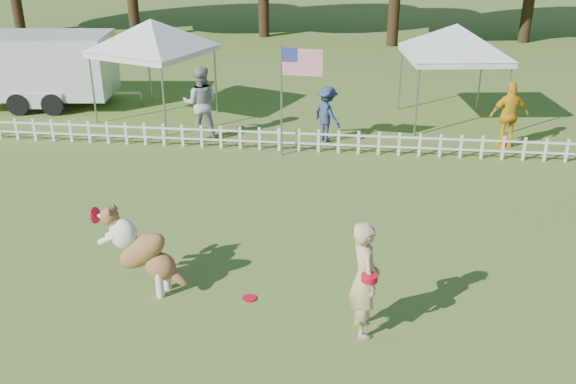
{
  "coord_description": "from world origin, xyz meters",
  "views": [
    {
      "loc": [
        1.78,
        -8.18,
        5.67
      ],
      "look_at": [
        0.57,
        2.0,
        1.1
      ],
      "focal_mm": 40.0,
      "sensor_mm": 36.0,
      "label": 1
    }
  ],
  "objects_px": {
    "frisbee_on_turf": "(249,298)",
    "flag_pole": "(281,102)",
    "canopy_tent_right": "(452,75)",
    "handler": "(364,279)",
    "canopy_tent_left": "(155,71)",
    "spectator_c": "(509,115)",
    "spectator_a": "(201,103)",
    "dog": "(143,251)",
    "spectator_b": "(327,114)",
    "cargo_trailer": "(44,70)"
  },
  "relations": [
    {
      "from": "handler",
      "to": "spectator_b",
      "type": "height_order",
      "value": "handler"
    },
    {
      "from": "canopy_tent_left",
      "to": "spectator_c",
      "type": "bearing_deg",
      "value": 12.59
    },
    {
      "from": "dog",
      "to": "spectator_a",
      "type": "relative_size",
      "value": 0.74
    },
    {
      "from": "flag_pole",
      "to": "handler",
      "type": "bearing_deg",
      "value": -68.56
    },
    {
      "from": "handler",
      "to": "dog",
      "type": "bearing_deg",
      "value": 63.72
    },
    {
      "from": "flag_pole",
      "to": "spectator_a",
      "type": "distance_m",
      "value": 2.53
    },
    {
      "from": "canopy_tent_left",
      "to": "handler",
      "type": "bearing_deg",
      "value": -37.21
    },
    {
      "from": "cargo_trailer",
      "to": "canopy_tent_left",
      "type": "bearing_deg",
      "value": -19.09
    },
    {
      "from": "frisbee_on_turf",
      "to": "flag_pole",
      "type": "distance_m",
      "value": 6.57
    },
    {
      "from": "canopy_tent_left",
      "to": "spectator_b",
      "type": "xyz_separation_m",
      "value": [
        5.03,
        -1.47,
        -0.66
      ]
    },
    {
      "from": "cargo_trailer",
      "to": "spectator_c",
      "type": "relative_size",
      "value": 2.97
    },
    {
      "from": "canopy_tent_left",
      "to": "cargo_trailer",
      "type": "relative_size",
      "value": 0.55
    },
    {
      "from": "dog",
      "to": "spectator_c",
      "type": "xyz_separation_m",
      "value": [
        7.02,
        7.64,
        0.14
      ]
    },
    {
      "from": "canopy_tent_left",
      "to": "dog",
      "type": "bearing_deg",
      "value": -53.01
    },
    {
      "from": "handler",
      "to": "spectator_b",
      "type": "distance_m",
      "value": 8.34
    },
    {
      "from": "spectator_c",
      "to": "spectator_b",
      "type": "bearing_deg",
      "value": -12.59
    },
    {
      "from": "dog",
      "to": "flag_pole",
      "type": "bearing_deg",
      "value": 86.43
    },
    {
      "from": "cargo_trailer",
      "to": "spectator_c",
      "type": "height_order",
      "value": "cargo_trailer"
    },
    {
      "from": "frisbee_on_turf",
      "to": "spectator_b",
      "type": "relative_size",
      "value": 0.15
    },
    {
      "from": "canopy_tent_right",
      "to": "spectator_b",
      "type": "distance_m",
      "value": 4.0
    },
    {
      "from": "canopy_tent_left",
      "to": "spectator_a",
      "type": "relative_size",
      "value": 1.44
    },
    {
      "from": "handler",
      "to": "flag_pole",
      "type": "height_order",
      "value": "flag_pole"
    },
    {
      "from": "frisbee_on_turf",
      "to": "canopy_tent_right",
      "type": "xyz_separation_m",
      "value": [
        4.1,
        9.71,
        1.34
      ]
    },
    {
      "from": "flag_pole",
      "to": "spectator_b",
      "type": "distance_m",
      "value": 1.72
    },
    {
      "from": "spectator_a",
      "to": "dog",
      "type": "bearing_deg",
      "value": 88.46
    },
    {
      "from": "frisbee_on_turf",
      "to": "cargo_trailer",
      "type": "relative_size",
      "value": 0.04
    },
    {
      "from": "handler",
      "to": "spectator_a",
      "type": "distance_m",
      "value": 9.2
    },
    {
      "from": "flag_pole",
      "to": "frisbee_on_turf",
      "type": "bearing_deg",
      "value": -82.25
    },
    {
      "from": "handler",
      "to": "spectator_a",
      "type": "bearing_deg",
      "value": 13.42
    },
    {
      "from": "handler",
      "to": "flag_pole",
      "type": "relative_size",
      "value": 0.65
    },
    {
      "from": "dog",
      "to": "canopy_tent_right",
      "type": "relative_size",
      "value": 0.53
    },
    {
      "from": "spectator_a",
      "to": "flag_pole",
      "type": "bearing_deg",
      "value": 146.82
    },
    {
      "from": "canopy_tent_right",
      "to": "flag_pole",
      "type": "xyz_separation_m",
      "value": [
        -4.4,
        -3.29,
        0.01
      ]
    },
    {
      "from": "dog",
      "to": "spectator_c",
      "type": "height_order",
      "value": "spectator_c"
    },
    {
      "from": "canopy_tent_left",
      "to": "canopy_tent_right",
      "type": "relative_size",
      "value": 1.02
    },
    {
      "from": "canopy_tent_right",
      "to": "spectator_c",
      "type": "distance_m",
      "value": 2.41
    },
    {
      "from": "canopy_tent_right",
      "to": "handler",
      "type": "bearing_deg",
      "value": -110.78
    },
    {
      "from": "canopy_tent_left",
      "to": "flag_pole",
      "type": "bearing_deg",
      "value": -13.04
    },
    {
      "from": "canopy_tent_left",
      "to": "spectator_b",
      "type": "distance_m",
      "value": 5.28
    },
    {
      "from": "dog",
      "to": "spectator_a",
      "type": "bearing_deg",
      "value": 105.55
    },
    {
      "from": "canopy_tent_right",
      "to": "spectator_c",
      "type": "height_order",
      "value": "canopy_tent_right"
    },
    {
      "from": "canopy_tent_left",
      "to": "spectator_b",
      "type": "height_order",
      "value": "canopy_tent_left"
    },
    {
      "from": "frisbee_on_turf",
      "to": "canopy_tent_left",
      "type": "height_order",
      "value": "canopy_tent_left"
    },
    {
      "from": "frisbee_on_turf",
      "to": "canopy_tent_left",
      "type": "distance_m",
      "value": 10.16
    },
    {
      "from": "canopy_tent_left",
      "to": "spectator_a",
      "type": "height_order",
      "value": "canopy_tent_left"
    },
    {
      "from": "dog",
      "to": "flag_pole",
      "type": "distance_m",
      "value": 6.54
    },
    {
      "from": "canopy_tent_left",
      "to": "spectator_c",
      "type": "xyz_separation_m",
      "value": [
        9.63,
        -1.41,
        -0.53
      ]
    },
    {
      "from": "canopy_tent_right",
      "to": "spectator_c",
      "type": "bearing_deg",
      "value": -66.39
    },
    {
      "from": "spectator_b",
      "to": "spectator_c",
      "type": "bearing_deg",
      "value": -131.6
    },
    {
      "from": "frisbee_on_turf",
      "to": "spectator_c",
      "type": "distance_m",
      "value": 9.41
    }
  ]
}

